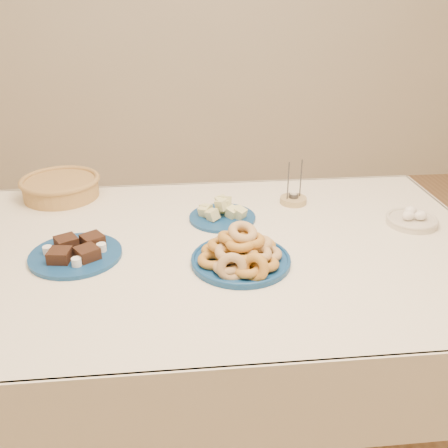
{
  "coord_description": "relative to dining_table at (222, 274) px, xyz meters",
  "views": [
    {
      "loc": [
        -0.13,
        -1.38,
        1.49
      ],
      "look_at": [
        0.0,
        -0.05,
        0.85
      ],
      "focal_mm": 40.0,
      "sensor_mm": 36.0,
      "label": 1
    }
  ],
  "objects": [
    {
      "name": "donut_platter",
      "position": [
        0.04,
        -0.12,
        0.14
      ],
      "size": [
        0.36,
        0.36,
        0.13
      ],
      "rotation": [
        0.0,
        0.0,
        -0.24
      ],
      "color": "navy",
      "rests_on": "dining_table"
    },
    {
      "name": "ground",
      "position": [
        0.0,
        0.0,
        -0.64
      ],
      "size": [
        5.0,
        5.0,
        0.0
      ],
      "primitive_type": "plane",
      "color": "#986E48",
      "rests_on": "ground"
    },
    {
      "name": "dining_table",
      "position": [
        0.0,
        0.0,
        0.0
      ],
      "size": [
        1.71,
        1.11,
        0.75
      ],
      "color": "brown",
      "rests_on": "ground"
    },
    {
      "name": "egg_bowl",
      "position": [
        0.66,
        0.09,
        0.12
      ],
      "size": [
        0.19,
        0.19,
        0.06
      ],
      "rotation": [
        0.0,
        0.0,
        0.13
      ],
      "color": "beige",
      "rests_on": "dining_table"
    },
    {
      "name": "brownie_plate",
      "position": [
        -0.45,
        -0.03,
        0.12
      ],
      "size": [
        0.33,
        0.33,
        0.05
      ],
      "rotation": [
        0.0,
        0.0,
        0.22
      ],
      "color": "navy",
      "rests_on": "dining_table"
    },
    {
      "name": "candle_holder",
      "position": [
        0.3,
        0.31,
        0.12
      ],
      "size": [
        0.13,
        0.13,
        0.17
      ],
      "rotation": [
        0.0,
        0.0,
        0.4
      ],
      "color": "tan",
      "rests_on": "dining_table"
    },
    {
      "name": "wicker_basket",
      "position": [
        -0.58,
        0.46,
        0.15
      ],
      "size": [
        0.31,
        0.31,
        0.08
      ],
      "rotation": [
        0.0,
        0.0,
        -0.04
      ],
      "color": "olive",
      "rests_on": "dining_table"
    },
    {
      "name": "melon_plate",
      "position": [
        0.02,
        0.2,
        0.13
      ],
      "size": [
        0.26,
        0.26,
        0.08
      ],
      "rotation": [
        0.0,
        0.0,
        -0.12
      ],
      "color": "navy",
      "rests_on": "dining_table"
    }
  ]
}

